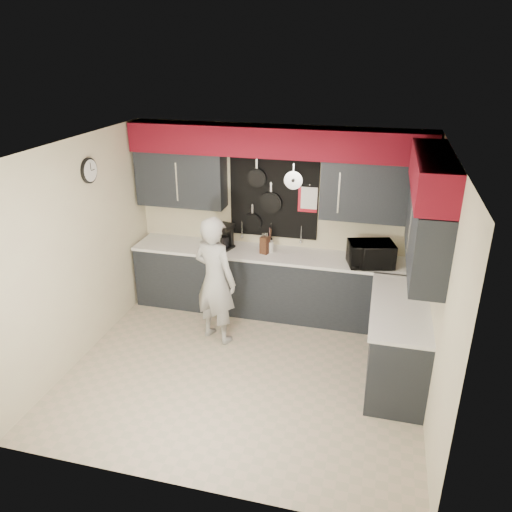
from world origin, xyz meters
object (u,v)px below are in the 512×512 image
(knife_block, at_px, (265,245))
(coffee_maker, at_px, (225,236))
(utensil_crock, at_px, (269,246))
(microwave, at_px, (371,254))
(person, at_px, (215,280))

(knife_block, distance_m, coffee_maker, 0.58)
(knife_block, bearing_deg, utensil_crock, 73.19)
(microwave, distance_m, person, 2.01)
(coffee_maker, bearing_deg, microwave, 12.71)
(utensil_crock, bearing_deg, person, -119.38)
(knife_block, distance_m, utensil_crock, 0.09)
(microwave, bearing_deg, person, -173.47)
(coffee_maker, xyz_separation_m, person, (0.13, -0.86, -0.27))
(coffee_maker, bearing_deg, utensil_crock, 16.87)
(coffee_maker, height_order, person, person)
(microwave, height_order, knife_block, microwave)
(microwave, distance_m, coffee_maker, 1.98)
(microwave, bearing_deg, knife_block, 162.19)
(microwave, height_order, utensil_crock, microwave)
(coffee_maker, bearing_deg, person, -65.30)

